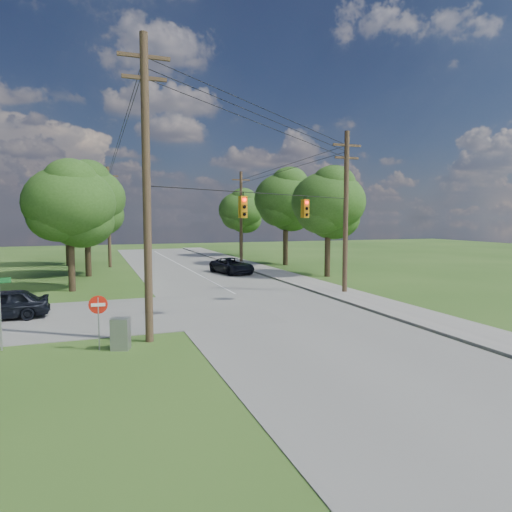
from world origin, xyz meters
name	(u,v)px	position (x,y,z in m)	size (l,w,h in m)	color
ground	(260,334)	(0.00, 0.00, 0.00)	(140.00, 140.00, 0.00)	#30561C
main_road	(263,309)	(2.00, 5.00, 0.01)	(10.00, 100.00, 0.03)	gray
sidewalk_east	(368,300)	(8.70, 5.00, 0.06)	(2.60, 100.00, 0.12)	#A4A19A
pole_sw	(147,185)	(-4.60, 0.40, 6.23)	(2.00, 0.32, 12.00)	brown
pole_ne	(346,210)	(8.90, 8.00, 5.47)	(2.00, 0.32, 10.50)	brown
pole_north_e	(241,216)	(8.90, 30.00, 5.13)	(2.00, 0.32, 10.00)	brown
pole_north_w	(109,216)	(-5.00, 30.00, 5.13)	(2.00, 0.32, 10.00)	brown
power_lines	(221,154)	(1.50, 11.54, 9.15)	(13.93, 29.62, 4.93)	black
traffic_signals	(276,208)	(2.55, 4.43, 5.50)	(4.91, 3.27, 1.05)	orange
tree_w_near	(69,203)	(-8.00, 15.00, 5.92)	(6.00, 6.00, 8.40)	#433321
tree_w_mid	(86,198)	(-7.00, 23.00, 6.58)	(6.40, 6.40, 9.22)	#433321
tree_w_far	(67,205)	(-9.00, 33.00, 6.25)	(6.00, 6.00, 8.73)	#433321
tree_e_near	(328,202)	(12.00, 16.00, 6.25)	(6.20, 6.20, 8.81)	#433321
tree_e_mid	(286,199)	(12.50, 26.00, 6.91)	(6.60, 6.60, 9.64)	#433321
tree_e_far	(241,210)	(11.50, 38.00, 5.92)	(5.80, 5.80, 8.32)	#433321
car_cross_dark	(1,304)	(-10.90, 6.75, 0.77)	(1.74, 4.33, 1.48)	black
car_main_north	(232,266)	(4.96, 20.54, 0.72)	(2.30, 4.98, 1.38)	black
control_cabinet	(120,334)	(-5.76, -0.39, 0.60)	(0.66, 0.48, 1.20)	gray
do_not_enter_sign	(98,310)	(-6.52, -0.22, 1.53)	(0.69, 0.12, 2.08)	gray
street_name_sign	(0,305)	(-9.96, 1.00, 1.74)	(0.81, 0.22, 2.75)	gray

